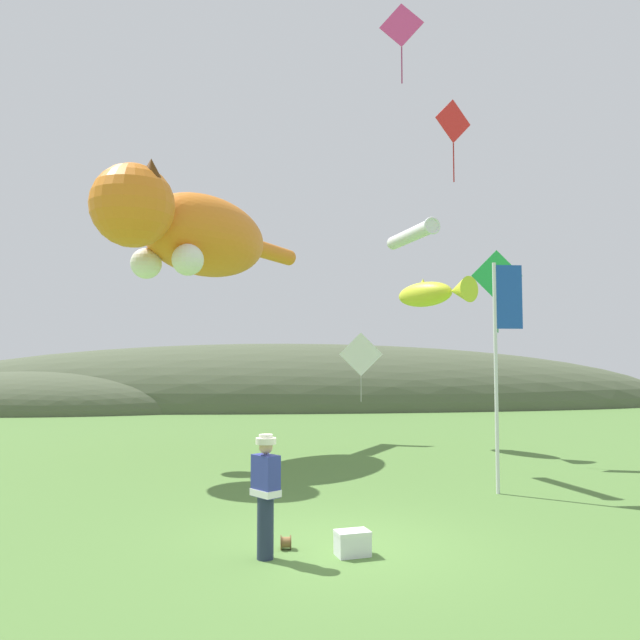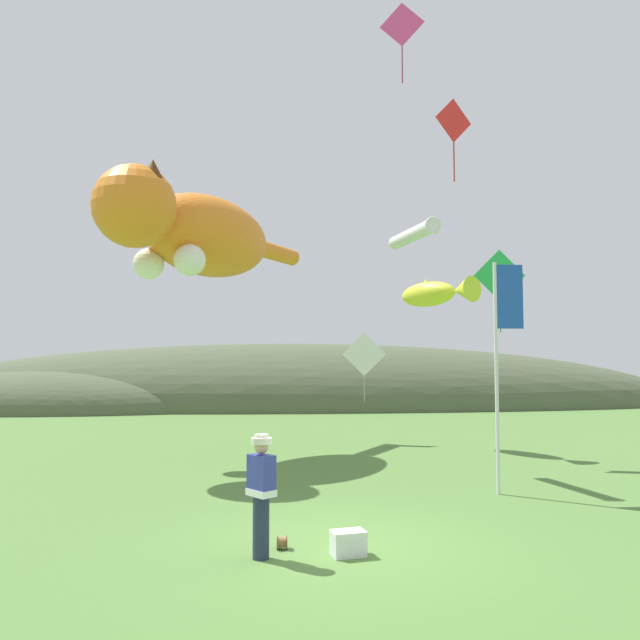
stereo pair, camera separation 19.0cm
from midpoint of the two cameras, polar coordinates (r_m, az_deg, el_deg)
name	(u,v)px [view 1 (the left image)]	position (r m, az deg, el deg)	size (l,w,h in m)	color
ground_plane	(342,545)	(10.24, 1.42, -19.88)	(120.00, 120.00, 0.00)	#517A38
distant_hill_ridge	(259,406)	(39.30, -5.78, -7.87)	(51.18, 13.13, 7.85)	#4C563D
festival_attendant	(266,492)	(9.39, -5.60, -15.35)	(0.47, 0.49, 1.77)	#232D47
kite_spool	(286,542)	(10.02, -3.72, -19.62)	(0.16, 0.21, 0.21)	olive
picnic_cooler	(352,543)	(9.69, 2.39, -19.70)	(0.55, 0.43, 0.36)	white
festival_banner_pole	(502,341)	(14.11, 15.90, -1.89)	(0.66, 0.08, 4.99)	silver
kite_giant_cat	(192,233)	(19.14, -11.91, 7.81)	(5.71, 8.50, 2.90)	orange
kite_fish_windsock	(432,293)	(21.07, 9.96, 2.43)	(2.34, 3.14, 0.97)	yellow
kite_tube_streamer	(412,235)	(16.68, 8.07, 7.72)	(0.89, 2.48, 0.44)	white
kite_diamond_green	(497,276)	(18.82, 15.59, 3.87)	(1.51, 0.08, 2.41)	green
kite_diamond_white	(361,355)	(22.07, 3.51, -3.18)	(1.54, 0.15, 2.44)	white
kite_diamond_red	(453,122)	(15.10, 11.70, 17.29)	(0.94, 0.41, 1.91)	red
kite_diamond_pink	(401,26)	(16.62, 7.10, 25.12)	(1.03, 0.36, 1.98)	#E53F8C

